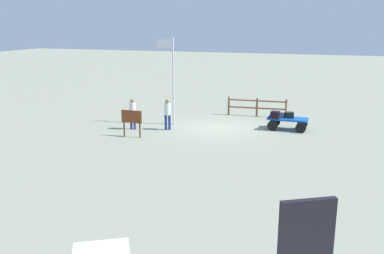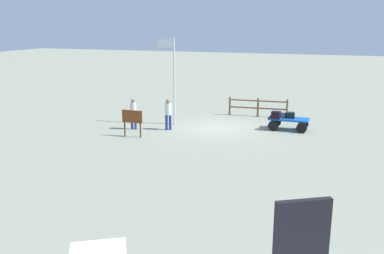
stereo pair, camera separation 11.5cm
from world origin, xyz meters
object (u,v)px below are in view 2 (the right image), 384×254
object	(u,v)px
luggage_cart	(288,121)
suitcase_dark	(290,115)
suitcase_tan	(276,115)
worker_lead	(168,112)
worker_trailing	(133,111)
suitcase_navy	(281,114)
flagpole	(172,74)
signboard	(132,119)

from	to	relation	value
luggage_cart	suitcase_dark	distance (m)	0.36
suitcase_tan	suitcase_dark	world-z (taller)	suitcase_tan
luggage_cart	worker_lead	xyz separation A→B (m)	(6.22, 2.18, 0.53)
luggage_cart	worker_trailing	xyz separation A→B (m)	(8.07, 2.71, 0.53)
luggage_cart	worker_trailing	distance (m)	8.53
suitcase_dark	suitcase_navy	bearing A→B (deg)	-23.96
suitcase_dark	flagpole	bearing A→B (deg)	7.82
suitcase_tan	worker_lead	size ratio (longest dim) A/B	0.28
suitcase_tan	suitcase_navy	size ratio (longest dim) A/B	0.72
suitcase_navy	suitcase_tan	bearing A→B (deg)	74.97
signboard	worker_trailing	bearing A→B (deg)	-64.93
suitcase_dark	signboard	distance (m)	8.58
luggage_cart	worker_trailing	size ratio (longest dim) A/B	1.26
worker_trailing	suitcase_dark	bearing A→B (deg)	-161.24
suitcase_tan	signboard	world-z (taller)	signboard
suitcase_tan	suitcase_navy	bearing A→B (deg)	-105.03
suitcase_dark	worker_trailing	distance (m)	8.61
suitcase_tan	signboard	xyz separation A→B (m)	(6.76, 3.80, 0.09)
flagpole	luggage_cart	bearing A→B (deg)	-172.62
suitcase_navy	worker_lead	distance (m)	6.27
luggage_cart	worker_trailing	bearing A→B (deg)	18.55
suitcase_tan	suitcase_dark	xyz separation A→B (m)	(-0.73, -0.40, -0.04)
flagpole	suitcase_tan	bearing A→B (deg)	-175.08
worker_lead	flagpole	xyz separation A→B (m)	(0.28, -1.34, 1.91)
luggage_cart	suitcase_navy	distance (m)	0.64
luggage_cart	suitcase_tan	distance (m)	0.82
worker_lead	worker_trailing	distance (m)	1.93
luggage_cart	suitcase_navy	xyz separation A→B (m)	(0.47, -0.31, 0.32)
luggage_cart	worker_trailing	world-z (taller)	worker_trailing
signboard	luggage_cart	bearing A→B (deg)	-150.76
suitcase_navy	suitcase_dark	bearing A→B (deg)	156.04
suitcase_navy	worker_lead	world-z (taller)	worker_lead
worker_lead	signboard	bearing A→B (deg)	58.91
worker_trailing	signboard	size ratio (longest dim) A/B	1.23
suitcase_dark	flagpole	distance (m)	6.97
signboard	worker_lead	bearing A→B (deg)	-121.09
luggage_cart	worker_lead	distance (m)	6.61
suitcase_navy	signboard	distance (m)	8.24
suitcase_navy	suitcase_dark	distance (m)	0.60
luggage_cart	flagpole	xyz separation A→B (m)	(6.49, 0.84, 2.44)
luggage_cart	suitcase_navy	bearing A→B (deg)	-33.30
suitcase_tan	flagpole	world-z (taller)	flagpole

